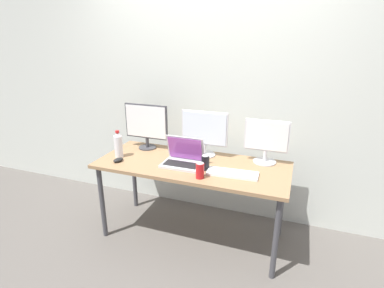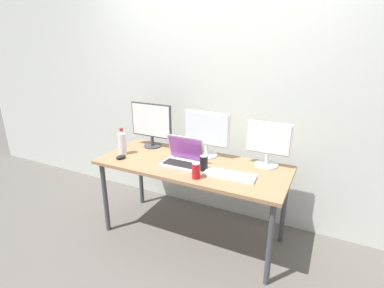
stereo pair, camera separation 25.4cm
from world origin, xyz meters
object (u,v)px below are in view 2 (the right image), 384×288
Objects in this scene: mouse_by_keyboard at (121,157)px; keyboard_main at (230,175)px; monitor_right at (268,143)px; laptop_silver at (183,158)px; work_desk at (192,170)px; water_bottle at (122,142)px; soda_can_by_laptop at (204,163)px; soda_can_near_keyboard at (196,171)px; monitor_left at (151,123)px; monitor_center at (207,133)px.

keyboard_main is at bearing 25.90° from mouse_by_keyboard.
monitor_right reaches higher than laptop_silver.
work_desk is 0.71m from water_bottle.
soda_can_by_laptop is (0.15, -0.08, 0.13)m from work_desk.
water_bottle is (-1.06, 0.02, 0.11)m from keyboard_main.
monitor_right reaches higher than soda_can_by_laptop.
water_bottle is at bearing 169.19° from soda_can_near_keyboard.
monitor_right is at bearing 14.49° from water_bottle.
soda_can_near_keyboard is (0.78, -0.06, 0.05)m from mouse_by_keyboard.
monitor_left is 0.46m from mouse_by_keyboard.
monitor_left is at bearing 152.27° from laptop_silver.
water_bottle reaches higher than soda_can_by_laptop.
monitor_center is (0.59, 0.01, -0.02)m from monitor_left.
monitor_center is 3.42× the size of soda_can_near_keyboard.
soda_can_by_laptop is (-0.44, -0.32, -0.14)m from monitor_right.
monitor_left is (-0.55, 0.21, 0.31)m from work_desk.
soda_can_near_keyboard is (0.22, -0.20, 0.01)m from laptop_silver.
water_bottle is 1.99× the size of soda_can_near_keyboard.
monitor_left reaches higher than mouse_by_keyboard.
work_desk is 0.37m from monitor_center.
mouse_by_keyboard is at bearing -163.28° from work_desk.
water_bottle is at bearing -176.15° from laptop_silver.
mouse_by_keyboard reaches higher than keyboard_main.
monitor_left is at bearing 158.89° from work_desk.
water_bottle is at bearing -114.09° from monitor_left.
monitor_right is 3.03× the size of soda_can_by_laptop.
soda_can_by_laptop reaches higher than work_desk.
soda_can_by_laptop is at bearing -143.75° from monitor_right.
monitor_center is 3.42× the size of soda_can_by_laptop.
soda_can_near_keyboard is at bearing -57.52° from work_desk.
monitor_right reaches higher than keyboard_main.
monitor_left reaches higher than soda_can_near_keyboard.
keyboard_main is 3.23× the size of soda_can_by_laptop.
laptop_silver is at bearing 169.97° from soda_can_by_laptop.
monitor_left reaches higher than monitor_right.
monitor_left is 1.14m from monitor_right.
keyboard_main is at bearing -121.12° from monitor_right.
laptop_silver is at bearing 35.47° from mouse_by_keyboard.
monitor_center is at bearing 80.46° from work_desk.
laptop_silver is at bearing -146.69° from work_desk.
monitor_left is 1.31× the size of laptop_silver.
soda_can_by_laptop is (0.21, -0.04, 0.01)m from laptop_silver.
work_desk is at bearing 161.93° from keyboard_main.
monitor_center reaches higher than laptop_silver.
soda_can_by_laptop is at bearing -22.76° from monitor_left.
keyboard_main is 0.24m from soda_can_by_laptop.
monitor_left reaches higher than work_desk.
soda_can_by_laptop is at bearing 0.28° from water_bottle.
water_bottle reaches higher than mouse_by_keyboard.
monitor_center is at bearing -177.95° from monitor_right.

